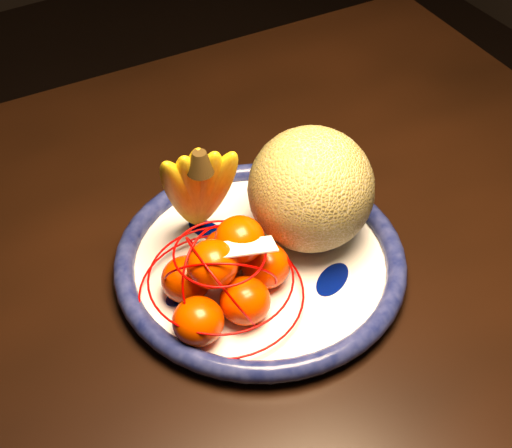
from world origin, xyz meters
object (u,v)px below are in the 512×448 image
fruit_bowl (260,262)px  banana_bunch (198,186)px  cantaloupe (311,189)px  dining_table (99,360)px  mandarin_bag (224,276)px

fruit_bowl → banana_bunch: banana_bunch is taller
fruit_bowl → banana_bunch: (-0.04, 0.07, 0.09)m
fruit_bowl → cantaloupe: 0.11m
dining_table → cantaloupe: cantaloupe is taller
banana_bunch → mandarin_bag: (-0.02, -0.10, -0.05)m
fruit_bowl → cantaloupe: cantaloupe is taller
fruit_bowl → dining_table: bearing=169.6°
cantaloupe → mandarin_bag: (-0.14, -0.04, -0.04)m
fruit_bowl → mandarin_bag: bearing=-157.6°
cantaloupe → banana_bunch: size_ratio=0.85×
dining_table → fruit_bowl: bearing=-7.6°
banana_bunch → cantaloupe: bearing=-8.6°
dining_table → banana_bunch: 0.25m
dining_table → cantaloupe: 0.34m
dining_table → mandarin_bag: (0.15, -0.06, 0.13)m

